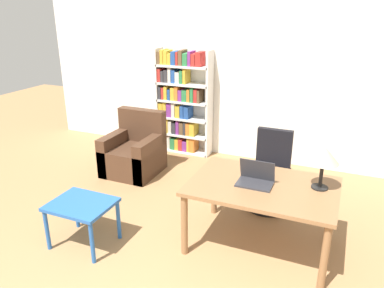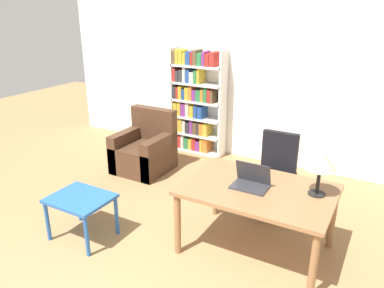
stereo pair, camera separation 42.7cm
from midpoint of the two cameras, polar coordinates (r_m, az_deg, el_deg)
wall_back at (r=6.12m, az=8.14°, el=9.63°), size 8.00×0.06×2.70m
desk at (r=3.95m, az=7.65°, el=-7.36°), size 1.50×1.03×0.74m
laptop at (r=3.90m, az=6.58°, el=-5.37°), size 0.36×0.25×0.25m
table_lamp at (r=3.82m, az=16.47°, el=-1.84°), size 0.30×0.30×0.45m
office_chair at (r=4.89m, az=9.41°, el=-4.60°), size 0.58×0.58×1.00m
side_table_blue at (r=4.28m, az=-19.27°, el=-9.41°), size 0.65×0.54×0.51m
armchair at (r=5.92m, az=-10.84°, el=-1.45°), size 0.78×0.80×0.95m
bookshelf at (r=6.51m, az=-3.71°, el=6.14°), size 0.97×0.28×1.80m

